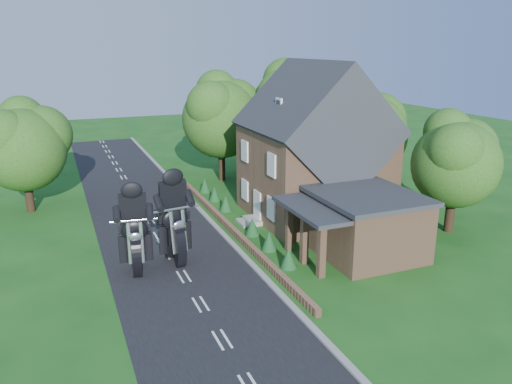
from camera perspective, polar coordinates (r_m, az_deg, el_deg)
name	(u,v)px	position (r m, az deg, el deg)	size (l,w,h in m)	color
ground	(184,277)	(25.44, -8.27, -9.56)	(120.00, 120.00, 0.00)	#174B15
road	(184,277)	(25.43, -8.27, -9.54)	(7.00, 80.00, 0.02)	black
kerb	(252,264)	(26.41, -0.50, -8.22)	(0.30, 80.00, 0.12)	gray
garden_wall	(231,229)	(30.89, -2.84, -4.20)	(0.30, 22.00, 0.40)	#8B6246
house	(314,152)	(33.07, 6.66, 4.57)	(9.54, 8.64, 10.24)	#8B6246
annex	(363,223)	(27.87, 12.09, -3.46)	(7.05, 5.94, 3.44)	#8B6246
tree_annex_side	(460,156)	(32.29, 22.26, 3.80)	(5.64, 5.20, 7.48)	black
tree_house_right	(371,128)	(38.33, 12.96, 7.18)	(6.51, 6.00, 8.40)	black
tree_behind_house	(296,104)	(43.34, 4.55, 9.95)	(7.81, 7.20, 10.08)	black
tree_behind_left	(225,112)	(41.98, -3.53, 9.08)	(6.94, 6.40, 9.16)	black
tree_far_road	(28,142)	(36.97, -24.57, 5.23)	(6.08, 5.60, 7.84)	black
shrub_a	(288,258)	(25.98, 3.73, -7.50)	(0.90, 0.90, 1.10)	#133B1B
shrub_b	(269,241)	(28.07, 1.49, -5.59)	(0.90, 0.90, 1.10)	#133B1B
shrub_c	(252,226)	(30.22, -0.42, -3.95)	(0.90, 0.90, 1.10)	#133B1B
shrub_d	(226,203)	(34.66, -3.50, -1.28)	(0.90, 0.90, 1.10)	#133B1B
shrub_e	(215,194)	(36.93, -4.76, -0.19)	(0.90, 0.90, 1.10)	#133B1B
shrub_f	(205,185)	(39.23, -5.87, 0.78)	(0.90, 0.90, 1.10)	#133B1B
motorcycle_lead	(175,249)	(26.74, -9.23, -6.45)	(0.42, 1.66, 1.55)	black
motorcycle_follow	(137,259)	(26.08, -13.49, -7.45)	(0.39, 1.54, 1.43)	black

